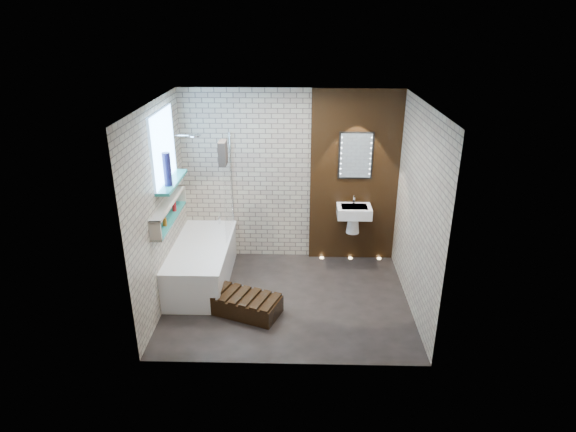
{
  "coord_description": "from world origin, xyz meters",
  "views": [
    {
      "loc": [
        0.15,
        -5.58,
        3.55
      ],
      "look_at": [
        0.0,
        0.15,
        1.15
      ],
      "focal_mm": 30.27,
      "sensor_mm": 36.0,
      "label": 1
    }
  ],
  "objects_px": {
    "washbasin": "(354,215)",
    "walnut_step": "(240,304)",
    "bathtub": "(202,263)",
    "led_mirror": "(356,156)",
    "bath_screen": "(228,187)"
  },
  "relations": [
    {
      "from": "bath_screen",
      "to": "walnut_step",
      "type": "distance_m",
      "value": 1.69
    },
    {
      "from": "bathtub",
      "to": "bath_screen",
      "type": "distance_m",
      "value": 1.14
    },
    {
      "from": "bathtub",
      "to": "bath_screen",
      "type": "height_order",
      "value": "bath_screen"
    },
    {
      "from": "bath_screen",
      "to": "washbasin",
      "type": "relative_size",
      "value": 2.41
    },
    {
      "from": "bath_screen",
      "to": "led_mirror",
      "type": "xyz_separation_m",
      "value": [
        1.82,
        0.34,
        0.37
      ]
    },
    {
      "from": "washbasin",
      "to": "walnut_step",
      "type": "distance_m",
      "value": 2.18
    },
    {
      "from": "bathtub",
      "to": "washbasin",
      "type": "bearing_deg",
      "value": 16.01
    },
    {
      "from": "bathtub",
      "to": "bath_screen",
      "type": "bearing_deg",
      "value": 51.1
    },
    {
      "from": "bath_screen",
      "to": "led_mirror",
      "type": "distance_m",
      "value": 1.89
    },
    {
      "from": "washbasin",
      "to": "walnut_step",
      "type": "relative_size",
      "value": 0.57
    },
    {
      "from": "walnut_step",
      "to": "bath_screen",
      "type": "bearing_deg",
      "value": 102.78
    },
    {
      "from": "bathtub",
      "to": "washbasin",
      "type": "xyz_separation_m",
      "value": [
        2.17,
        0.62,
        0.5
      ]
    },
    {
      "from": "led_mirror",
      "to": "walnut_step",
      "type": "distance_m",
      "value": 2.67
    },
    {
      "from": "bathtub",
      "to": "walnut_step",
      "type": "relative_size",
      "value": 1.71
    },
    {
      "from": "bathtub",
      "to": "bath_screen",
      "type": "xyz_separation_m",
      "value": [
        0.35,
        0.44,
        0.99
      ]
    }
  ]
}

